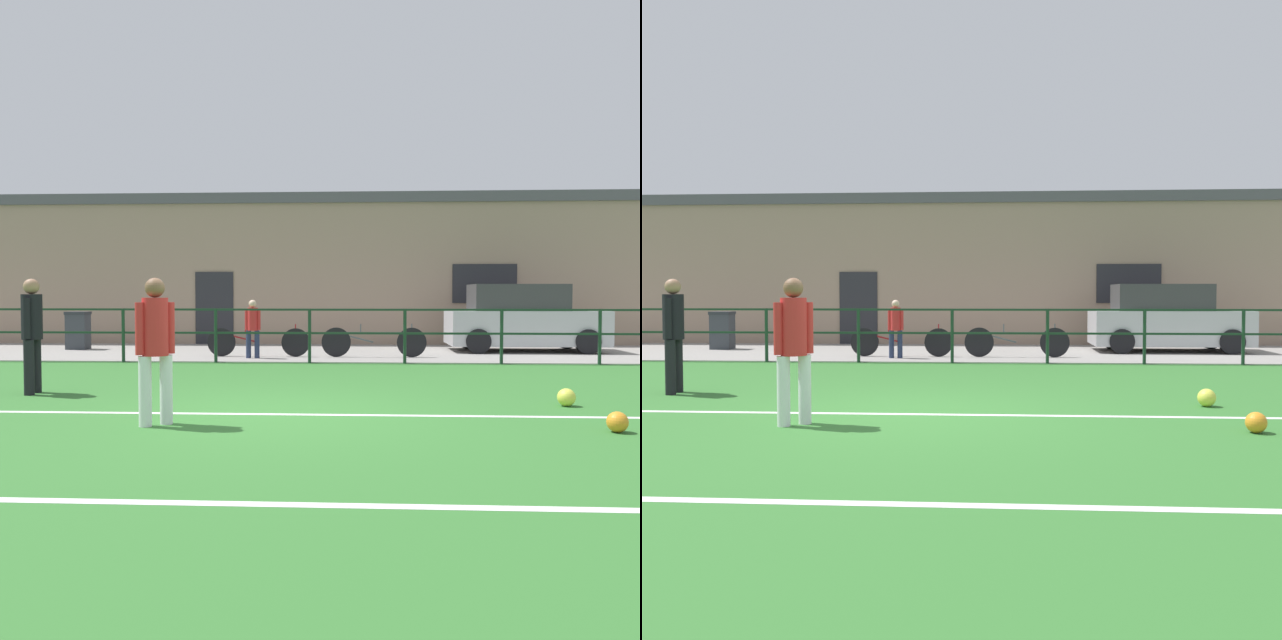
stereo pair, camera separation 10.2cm
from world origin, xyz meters
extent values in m
cube|color=#33702D|center=(0.00, 0.00, -0.02)|extent=(60.00, 44.00, 0.04)
cube|color=white|center=(0.00, 0.02, 0.00)|extent=(36.00, 0.11, 0.00)
cube|color=white|center=(0.00, -3.37, 0.00)|extent=(36.00, 0.11, 0.00)
cube|color=gray|center=(0.00, 8.50, 0.01)|extent=(48.00, 5.00, 0.02)
cylinder|color=#193823|center=(-6.00, 6.00, 0.57)|extent=(0.07, 0.07, 1.15)
cylinder|color=#193823|center=(-4.00, 6.00, 0.57)|extent=(0.07, 0.07, 1.15)
cylinder|color=#193823|center=(-2.00, 6.00, 0.57)|extent=(0.07, 0.07, 1.15)
cylinder|color=#193823|center=(0.00, 6.00, 0.57)|extent=(0.07, 0.07, 1.15)
cylinder|color=#193823|center=(2.00, 6.00, 0.57)|extent=(0.07, 0.07, 1.15)
cylinder|color=#193823|center=(4.00, 6.00, 0.57)|extent=(0.07, 0.07, 1.15)
cylinder|color=#193823|center=(6.00, 6.00, 0.57)|extent=(0.07, 0.07, 1.15)
cube|color=#193823|center=(0.00, 6.00, 1.13)|extent=(36.00, 0.04, 0.04)
cube|color=#193823|center=(0.00, 6.00, 0.63)|extent=(36.00, 0.04, 0.04)
cube|color=gray|center=(0.00, 12.20, 2.03)|extent=(28.00, 2.40, 4.07)
cube|color=#232328|center=(-3.10, 10.98, 1.05)|extent=(1.10, 0.04, 2.10)
cube|color=#232328|center=(4.61, 10.98, 1.76)|extent=(1.80, 0.04, 1.10)
cube|color=#4C4C51|center=(0.00, 12.20, 4.22)|extent=(28.00, 2.56, 0.30)
cylinder|color=black|center=(-3.73, 1.60, 0.40)|extent=(0.14, 0.14, 0.79)
cylinder|color=black|center=(-3.72, 1.35, 0.40)|extent=(0.14, 0.14, 0.79)
cylinder|color=black|center=(-3.72, 1.48, 1.12)|extent=(0.29, 0.29, 0.66)
sphere|color=#A37556|center=(-3.72, 1.48, 1.56)|extent=(0.22, 0.22, 0.22)
cylinder|color=black|center=(-3.74, 1.65, 1.10)|extent=(0.10, 0.10, 0.59)
cylinder|color=black|center=(-3.71, 1.30, 1.10)|extent=(0.10, 0.10, 0.59)
cylinder|color=white|center=(-1.33, -0.78, 0.39)|extent=(0.14, 0.14, 0.77)
cylinder|color=white|center=(-1.14, -0.63, 0.39)|extent=(0.14, 0.14, 0.77)
cylinder|color=red|center=(-1.24, -0.70, 1.09)|extent=(0.28, 0.28, 0.64)
sphere|color=brown|center=(-1.24, -0.70, 1.52)|extent=(0.22, 0.22, 0.22)
cylinder|color=red|center=(-1.38, -0.81, 1.07)|extent=(0.10, 0.10, 0.57)
cylinder|color=red|center=(-1.10, -0.60, 1.07)|extent=(0.10, 0.10, 0.57)
sphere|color=#E5E04C|center=(3.68, 0.79, 0.12)|extent=(0.23, 0.23, 0.23)
sphere|color=orange|center=(3.70, -0.83, 0.11)|extent=(0.22, 0.22, 0.22)
cylinder|color=#232D4C|center=(-1.24, 6.80, 0.33)|extent=(0.11, 0.11, 0.62)
cylinder|color=#232D4C|center=(-1.43, 6.82, 0.33)|extent=(0.11, 0.11, 0.62)
cylinder|color=red|center=(-1.33, 6.81, 0.90)|extent=(0.23, 0.23, 0.51)
sphere|color=beige|center=(-1.33, 6.81, 1.24)|extent=(0.18, 0.18, 0.18)
cylinder|color=red|center=(-1.20, 6.80, 0.88)|extent=(0.08, 0.08, 0.46)
cylinder|color=red|center=(-1.47, 6.82, 0.88)|extent=(0.08, 0.08, 0.46)
cube|color=#B7B7BC|center=(5.23, 9.00, 0.62)|extent=(3.81, 1.68, 0.86)
cube|color=#373738|center=(5.04, 9.00, 1.38)|extent=(2.29, 1.41, 0.66)
cylinder|color=black|center=(3.93, 8.19, 0.32)|extent=(0.60, 0.18, 0.60)
cylinder|color=black|center=(6.52, 8.19, 0.32)|extent=(0.60, 0.18, 0.60)
cylinder|color=black|center=(3.93, 9.80, 0.32)|extent=(0.60, 0.18, 0.60)
cylinder|color=black|center=(6.52, 9.80, 0.32)|extent=(0.60, 0.18, 0.60)
cylinder|color=black|center=(-2.12, 7.20, 0.35)|extent=(0.65, 0.04, 0.65)
cylinder|color=black|center=(-0.40, 7.20, 0.35)|extent=(0.65, 0.04, 0.65)
cube|color=maroon|center=(-1.26, 7.20, 0.56)|extent=(1.34, 0.04, 0.04)
cube|color=maroon|center=(-1.69, 7.20, 0.45)|extent=(0.84, 0.03, 0.24)
cylinder|color=maroon|center=(-1.56, 7.20, 0.66)|extent=(0.03, 0.03, 0.20)
cylinder|color=maroon|center=(-0.40, 7.20, 0.63)|extent=(0.03, 0.03, 0.28)
cylinder|color=black|center=(0.53, 7.20, 0.36)|extent=(0.67, 0.04, 0.67)
cylinder|color=black|center=(2.25, 7.20, 0.36)|extent=(0.67, 0.04, 0.67)
cube|color=#4C5156|center=(1.39, 7.20, 0.57)|extent=(1.34, 0.04, 0.04)
cube|color=#4C5156|center=(0.96, 7.20, 0.47)|extent=(0.84, 0.03, 0.24)
cylinder|color=#4C5156|center=(1.09, 7.20, 0.67)|extent=(0.03, 0.03, 0.20)
cylinder|color=#4C5156|center=(2.25, 7.20, 0.64)|extent=(0.03, 0.03, 0.28)
cube|color=#33383D|center=(-6.26, 8.97, 0.47)|extent=(0.52, 0.44, 0.90)
cube|color=#282C30|center=(-6.26, 8.97, 0.96)|extent=(0.55, 0.47, 0.08)
camera|label=1|loc=(0.95, -7.80, 1.44)|focal=36.91mm
camera|label=2|loc=(1.05, -7.79, 1.44)|focal=36.91mm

